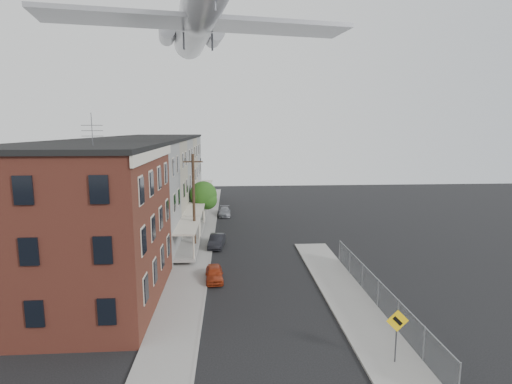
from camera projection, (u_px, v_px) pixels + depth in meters
ground at (277, 357)px, 19.93m from camera, size 120.00×120.00×0.00m
sidewalk_left at (201, 233)px, 43.21m from camera, size 3.00×62.00×0.12m
sidewalk_right at (350, 301)px, 26.19m from camera, size 3.00×26.00×0.12m
curb_left at (214, 233)px, 43.30m from camera, size 0.15×62.00×0.14m
curb_right at (328, 302)px, 26.10m from camera, size 0.15×26.00×0.14m
corner_building at (77, 226)px, 25.23m from camera, size 10.31×12.30×12.15m
row_house_a at (118, 200)px, 34.60m from camera, size 11.98×7.00×10.30m
row_house_b at (137, 188)px, 41.50m from camera, size 11.98×7.00×10.30m
row_house_c at (150, 180)px, 48.39m from camera, size 11.98×7.00×10.30m
row_house_d at (160, 173)px, 55.29m from camera, size 11.98×7.00×10.30m
row_house_e at (168, 168)px, 62.19m from camera, size 11.98×7.00×10.30m
chainlink_fence at (378, 293)px, 25.16m from camera, size 0.06×18.06×1.90m
warning_sign at (397, 328)px, 18.99m from camera, size 1.10×0.11×2.80m
utility_pole at (194, 201)px, 36.56m from camera, size 1.80×0.26×9.00m
street_tree at (204, 196)px, 46.56m from camera, size 3.22×3.20×5.20m
car_near at (214, 274)px, 29.79m from camera, size 1.51×3.29×1.09m
car_mid at (217, 241)px, 38.23m from camera, size 1.67×3.81×1.22m
car_far at (225, 212)px, 51.96m from camera, size 1.53×3.73×1.08m
airplane at (198, 16)px, 37.96m from camera, size 28.01×32.00×9.20m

